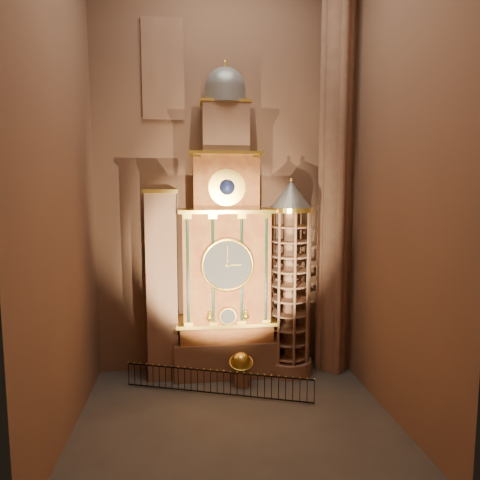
{
  "coord_description": "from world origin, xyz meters",
  "views": [
    {
      "loc": [
        -2.02,
        -17.79,
        10.1
      ],
      "look_at": [
        0.54,
        3.0,
        7.71
      ],
      "focal_mm": 32.0,
      "sensor_mm": 36.0,
      "label": 1
    }
  ],
  "objects": [
    {
      "name": "celestial_globe",
      "position": [
        0.63,
        3.32,
        1.08
      ],
      "size": [
        1.3,
        1.23,
        1.81
      ],
      "color": "#8C634C",
      "rests_on": "floor"
    },
    {
      "name": "portrait_tower",
      "position": [
        -3.4,
        4.98,
        5.15
      ],
      "size": [
        1.8,
        1.6,
        10.2
      ],
      "color": "#8C634C",
      "rests_on": "floor"
    },
    {
      "name": "iron_railing",
      "position": [
        -0.68,
        2.45,
        0.65
      ],
      "size": [
        9.02,
        3.16,
        1.2
      ],
      "color": "black",
      "rests_on": "floor"
    },
    {
      "name": "floor",
      "position": [
        0.0,
        0.0,
        0.0
      ],
      "size": [
        14.0,
        14.0,
        0.0
      ],
      "primitive_type": "plane",
      "color": "#383330",
      "rests_on": "ground"
    },
    {
      "name": "astronomical_clock",
      "position": [
        0.0,
        4.96,
        6.68
      ],
      "size": [
        5.6,
        2.41,
        16.7
      ],
      "color": "#8C634C",
      "rests_on": "floor"
    },
    {
      "name": "gothic_pier",
      "position": [
        6.1,
        5.0,
        11.0
      ],
      "size": [
        2.04,
        2.04,
        22.0
      ],
      "color": "#8C634C",
      "rests_on": "floor"
    },
    {
      "name": "stained_glass_window",
      "position": [
        -3.2,
        5.92,
        16.5
      ],
      "size": [
        2.2,
        0.14,
        5.2
      ],
      "color": "navy",
      "rests_on": "wall_back"
    },
    {
      "name": "wall_left",
      "position": [
        -7.0,
        0.0,
        11.0
      ],
      "size": [
        0.0,
        22.0,
        22.0
      ],
      "primitive_type": "plane",
      "rotation": [
        1.57,
        0.0,
        1.57
      ],
      "color": "brown",
      "rests_on": "floor"
    },
    {
      "name": "stair_turret",
      "position": [
        3.5,
        4.7,
        5.27
      ],
      "size": [
        2.5,
        2.5,
        10.8
      ],
      "color": "#8C634C",
      "rests_on": "floor"
    },
    {
      "name": "wall_right",
      "position": [
        7.0,
        0.0,
        11.0
      ],
      "size": [
        0.0,
        22.0,
        22.0
      ],
      "primitive_type": "plane",
      "rotation": [
        1.57,
        0.0,
        -1.57
      ],
      "color": "brown",
      "rests_on": "floor"
    },
    {
      "name": "wall_back",
      "position": [
        0.0,
        6.0,
        11.0
      ],
      "size": [
        22.0,
        0.0,
        22.0
      ],
      "primitive_type": "plane",
      "rotation": [
        1.57,
        0.0,
        0.0
      ],
      "color": "brown",
      "rests_on": "floor"
    }
  ]
}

